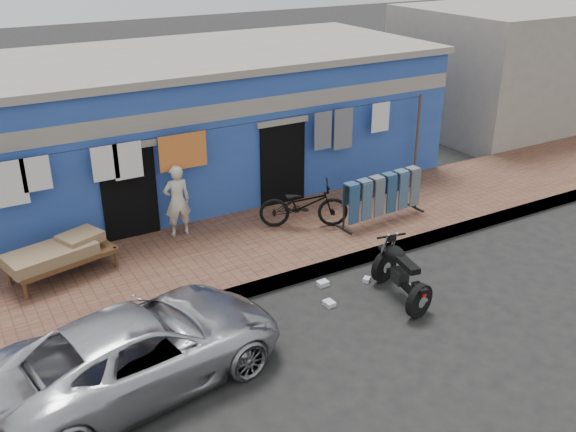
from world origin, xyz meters
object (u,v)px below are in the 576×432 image
object	(u,v)px
charpoy	(63,259)
bicycle	(304,200)
car	(141,348)
jeans_rack	(382,197)
motorcycle	(402,272)
seated_person	(177,201)

from	to	relation	value
charpoy	bicycle	bearing A→B (deg)	-4.46
car	jeans_rack	distance (m)	6.57
bicycle	jeans_rack	bearing A→B (deg)	-80.44
car	bicycle	world-z (taller)	bicycle
motorcycle	seated_person	bearing A→B (deg)	134.27
seated_person	charpoy	size ratio (longest dim) A/B	0.71
car	charpoy	world-z (taller)	car
seated_person	jeans_rack	bearing A→B (deg)	164.03
car	charpoy	xyz separation A→B (m)	(-0.35, 3.33, -0.02)
car	motorcycle	xyz separation A→B (m)	(4.66, -0.02, -0.08)
car	motorcycle	bearing A→B (deg)	-99.65
bicycle	seated_person	bearing A→B (deg)	96.59
seated_person	jeans_rack	size ratio (longest dim) A/B	0.68
charpoy	jeans_rack	xyz separation A→B (m)	(6.46, -0.91, 0.19)
seated_person	bicycle	xyz separation A→B (m)	(2.41, -0.93, -0.15)
bicycle	jeans_rack	xyz separation A→B (m)	(1.63, -0.54, -0.08)
bicycle	charpoy	world-z (taller)	bicycle
bicycle	jeans_rack	world-z (taller)	bicycle
charpoy	jeans_rack	bearing A→B (deg)	-8.04
motorcycle	jeans_rack	xyz separation A→B (m)	(1.45, 2.44, 0.25)
car	motorcycle	distance (m)	4.66
seated_person	jeans_rack	xyz separation A→B (m)	(4.03, -1.47, -0.23)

